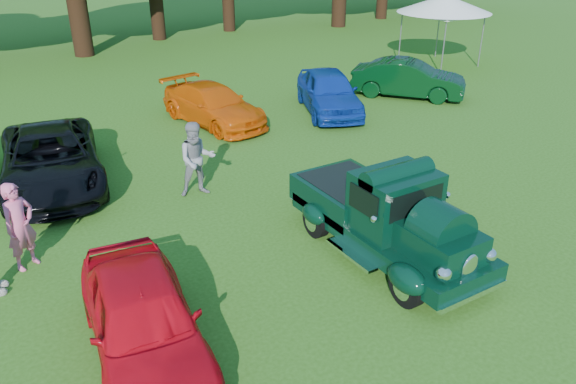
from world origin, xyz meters
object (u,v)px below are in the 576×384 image
back_car_black (51,159)px  canopy_tent (445,4)px  back_car_orange (213,105)px  spectator_pink (20,226)px  red_convertible (143,318)px  back_car_green (408,79)px  spectator_grey (197,159)px  hero_pickup (386,217)px  back_car_blue (329,91)px

back_car_black → canopy_tent: 18.89m
back_car_orange → spectator_pink: spectator_pink is taller
red_convertible → canopy_tent: 21.90m
back_car_green → spectator_pink: (-14.63, -4.96, 0.20)m
spectator_grey → canopy_tent: bearing=36.9°
back_car_orange → red_convertible: bearing=-130.4°
back_car_orange → spectator_grey: bearing=-128.9°
hero_pickup → back_car_black: 8.70m
back_car_black → spectator_grey: size_ratio=2.74×
back_car_orange → spectator_pink: 9.13m
back_car_blue → spectator_pink: spectator_pink is taller
hero_pickup → spectator_pink: size_ratio=2.64×
red_convertible → back_car_black: (0.07, 7.39, 0.03)m
spectator_grey → red_convertible: bearing=-109.3°
hero_pickup → spectator_pink: (-6.38, 3.31, 0.10)m
back_car_black → back_car_blue: bearing=16.6°
back_car_blue → back_car_orange: bearing=-171.8°
spectator_pink → spectator_grey: bearing=-14.8°
back_car_orange → canopy_tent: 12.98m
red_convertible → back_car_green: bearing=39.9°
spectator_pink → red_convertible: bearing=-103.1°
back_car_black → spectator_pink: 3.92m
back_car_green → spectator_grey: 11.07m
red_convertible → spectator_grey: 5.78m
canopy_tent → spectator_pink: bearing=-157.4°
red_convertible → back_car_orange: bearing=66.8°
back_car_orange → spectator_pink: (-6.87, -6.01, 0.27)m
red_convertible → spectator_pink: bearing=114.9°
canopy_tent → back_car_blue: bearing=-160.0°
back_car_orange → back_car_black: bearing=-167.7°
back_car_blue → spectator_grey: (-6.67, -3.78, 0.20)m
back_car_green → hero_pickup: bearing=-174.2°
hero_pickup → spectator_grey: (-2.16, 4.53, 0.14)m
back_car_orange → back_car_blue: bearing=-24.1°
back_car_green → canopy_tent: canopy_tent is taller
back_car_blue → spectator_pink: size_ratio=2.42×
spectator_pink → canopy_tent: 21.20m
back_car_orange → back_car_blue: (4.02, -1.01, 0.11)m
back_car_orange → spectator_pink: bearing=-148.8°
spectator_pink → canopy_tent: (19.49, 8.13, 1.86)m
spectator_pink → hero_pickup: bearing=-58.3°
back_car_blue → spectator_grey: 7.67m
back_car_orange → back_car_green: bearing=-17.6°
back_car_black → back_car_green: (13.39, 1.26, -0.01)m
red_convertible → back_car_blue: size_ratio=0.92×
canopy_tent → spectator_grey: bearing=-155.6°
back_car_orange → canopy_tent: canopy_tent is taller
spectator_pink → back_car_green: bearing=-12.1°
spectator_grey → hero_pickup: bearing=-51.9°
hero_pickup → red_convertible: (-5.20, -0.37, -0.12)m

